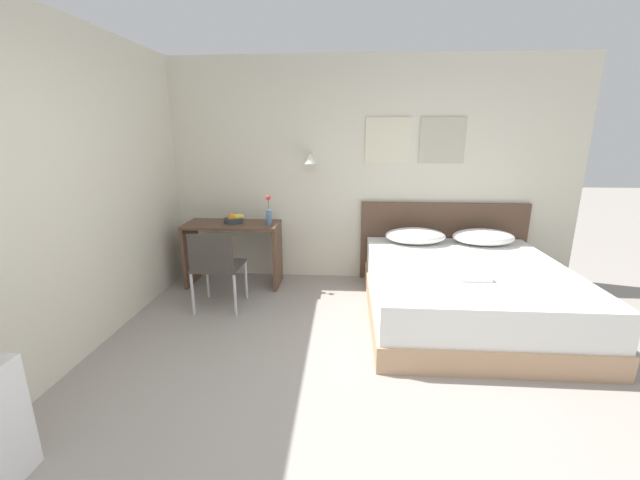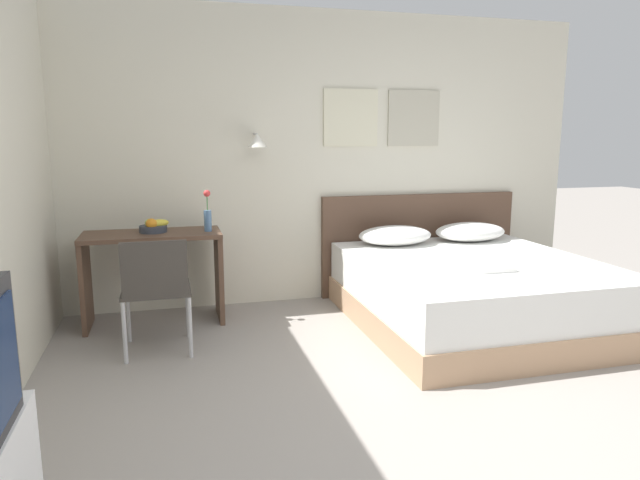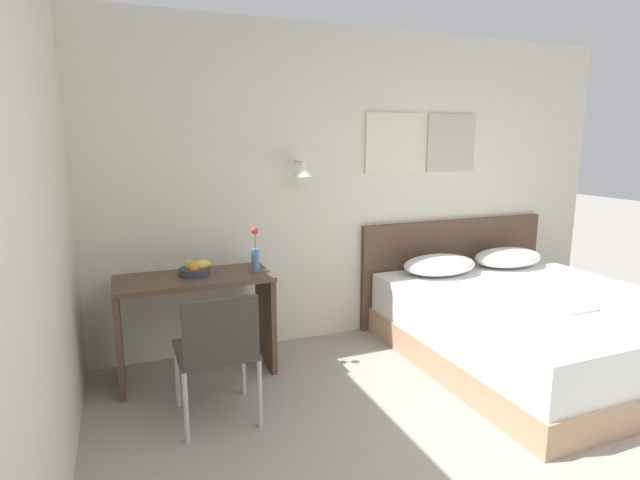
# 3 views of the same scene
# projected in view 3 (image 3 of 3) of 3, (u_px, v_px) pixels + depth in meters

# --- Properties ---
(wall_back) EXTENTS (5.28, 0.31, 2.65)m
(wall_back) POSITION_uv_depth(u_px,v_px,m) (354.00, 186.00, 4.37)
(wall_back) COLOR beige
(wall_back) RESTS_ON ground_plane
(bed) EXTENTS (1.88, 2.08, 0.55)m
(bed) POSITION_uv_depth(u_px,v_px,m) (536.00, 327.00, 3.94)
(bed) COLOR tan
(bed) RESTS_ON ground_plane
(headboard) EXTENTS (2.00, 0.06, 0.97)m
(headboard) POSITION_uv_depth(u_px,v_px,m) (454.00, 269.00, 4.87)
(headboard) COLOR brown
(headboard) RESTS_ON ground_plane
(pillow_left) EXTENTS (0.69, 0.44, 0.17)m
(pillow_left) POSITION_uv_depth(u_px,v_px,m) (440.00, 265.00, 4.43)
(pillow_left) COLOR white
(pillow_left) RESTS_ON bed
(pillow_right) EXTENTS (0.69, 0.44, 0.17)m
(pillow_right) POSITION_uv_depth(u_px,v_px,m) (508.00, 257.00, 4.71)
(pillow_right) COLOR white
(pillow_right) RESTS_ON bed
(folded_towel_near_foot) EXTENTS (0.29, 0.31, 0.06)m
(folded_towel_near_foot) POSITION_uv_depth(u_px,v_px,m) (565.00, 303.00, 3.57)
(folded_towel_near_foot) COLOR white
(folded_towel_near_foot) RESTS_ON bed
(desk) EXTENTS (1.10, 0.51, 0.76)m
(desk) POSITION_uv_depth(u_px,v_px,m) (195.00, 308.00, 3.64)
(desk) COLOR brown
(desk) RESTS_ON ground_plane
(desk_chair) EXTENTS (0.48, 0.48, 0.84)m
(desk_chair) POSITION_uv_depth(u_px,v_px,m) (218.00, 347.00, 2.98)
(desk_chair) COLOR #3D3833
(desk_chair) RESTS_ON ground_plane
(fruit_bowl) EXTENTS (0.25, 0.22, 0.12)m
(fruit_bowl) POSITION_uv_depth(u_px,v_px,m) (195.00, 269.00, 3.61)
(fruit_bowl) COLOR #333842
(fruit_bowl) RESTS_ON desk
(flower_vase) EXTENTS (0.06, 0.06, 0.34)m
(flower_vase) POSITION_uv_depth(u_px,v_px,m) (255.00, 254.00, 3.69)
(flower_vase) COLOR #4C7099
(flower_vase) RESTS_ON desk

